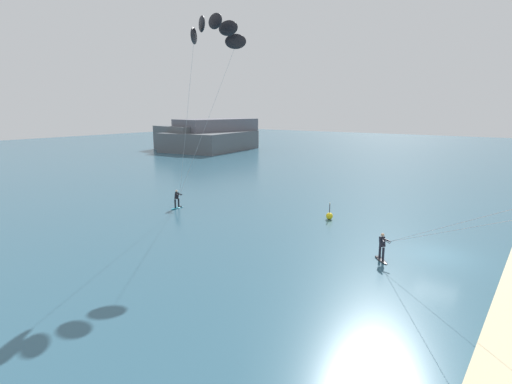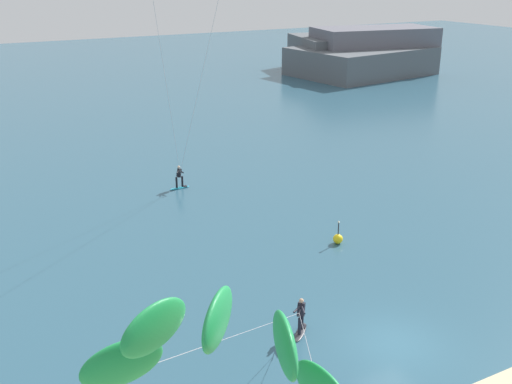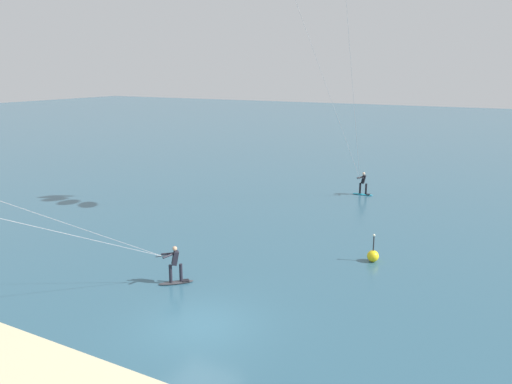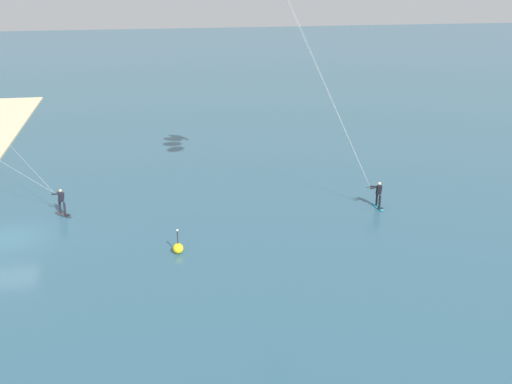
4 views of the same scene
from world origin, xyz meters
The scene contains 2 objects.
ground_plane centered at (0.00, 0.00, 0.00)m, with size 240.00×240.00×0.00m, color #2D566B.
marker_buoy centered at (3.62, 9.13, 0.30)m, with size 0.56×0.56×1.38m.
Camera 4 is at (34.14, 7.88, 14.46)m, focal length 44.21 mm.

